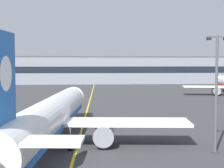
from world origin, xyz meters
name	(u,v)px	position (x,y,z in m)	size (l,w,h in m)	color
taxiway_centreline	(85,119)	(0.00, 30.00, 0.00)	(0.30, 180.00, 0.01)	yellow
airliner_foreground	(50,117)	(-3.86, 11.57, 3.37)	(32.31, 41.52, 11.65)	white
apron_lamp_post	(216,92)	(13.89, 7.30, 6.47)	(2.24, 0.90, 12.33)	#515156
safety_cone_by_nose_gear	(64,121)	(-3.22, 26.63, 0.26)	(0.44, 0.44, 0.55)	orange
terminal_building	(100,70)	(6.60, 128.13, 6.28)	(143.56, 12.40, 12.54)	gray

